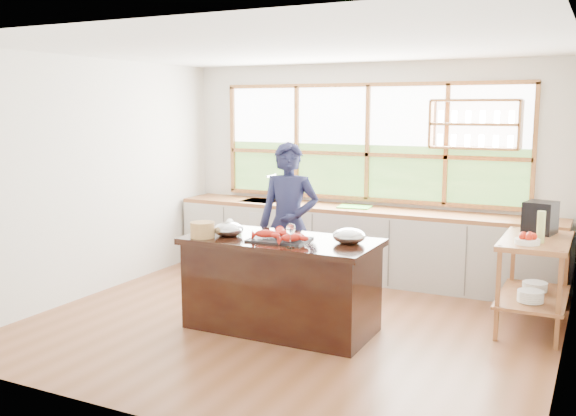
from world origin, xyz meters
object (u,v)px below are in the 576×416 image
Objects in this scene: cook at (289,225)px; wicker_basket at (202,230)px; espresso_machine at (540,218)px; island at (281,284)px.

wicker_basket is at bearing -126.62° from cook.
espresso_machine is at bearing 1.38° from cook.
espresso_machine is 3.34m from wicker_basket.
cook reaches higher than island.
island is 2.66m from espresso_machine.
wicker_basket is (-0.71, -0.29, 0.52)m from island.
cook is at bearing -152.90° from espresso_machine.
island is at bearing 22.12° from wicker_basket.
wicker_basket is (-0.43, -1.01, 0.08)m from cook.
espresso_machine is (2.47, 0.66, 0.17)m from cook.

